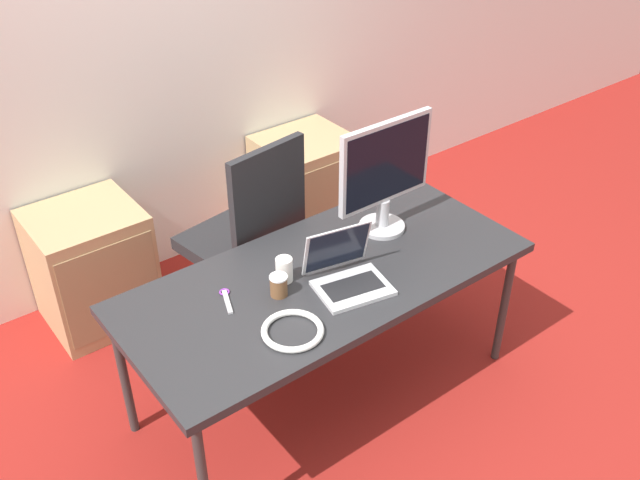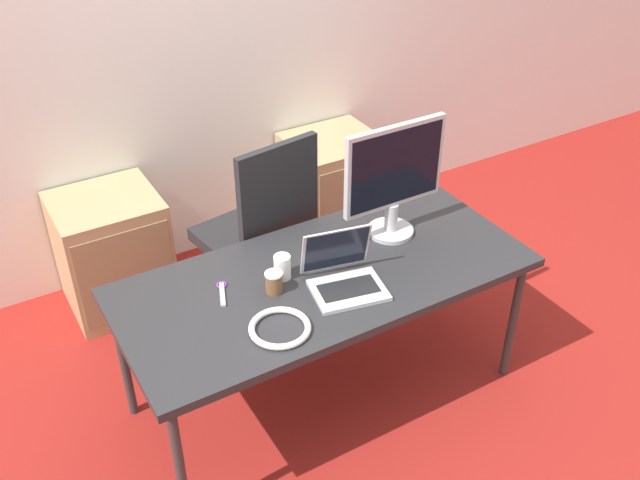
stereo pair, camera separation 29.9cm
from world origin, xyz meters
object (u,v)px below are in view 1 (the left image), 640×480
at_px(office_chair, 247,256).
at_px(monitor, 385,174).
at_px(laptop_center, 347,274).
at_px(cabinet_left, 93,267).
at_px(cable_coil, 293,331).
at_px(cabinet_right, 307,186).
at_px(coffee_cup_white, 284,270).
at_px(coffee_cup_brown, 279,285).

distance_m(office_chair, monitor, 0.90).
bearing_deg(monitor, laptop_center, -149.90).
bearing_deg(cabinet_left, cable_coil, -78.57).
relative_size(cabinet_right, monitor, 1.20).
bearing_deg(cable_coil, coffee_cup_white, 60.17).
bearing_deg(monitor, cabinet_right, 71.96).
bearing_deg(coffee_cup_brown, cable_coil, -112.43).
relative_size(cabinet_right, coffee_cup_brown, 6.95).
bearing_deg(coffee_cup_white, cabinet_right, 49.95).
xyz_separation_m(office_chair, coffee_cup_brown, (-0.25, -0.67, 0.33)).
height_order(cabinet_left, coffee_cup_brown, coffee_cup_brown).
relative_size(cabinet_right, cable_coil, 2.69).
bearing_deg(cabinet_right, laptop_center, -119.90).
xyz_separation_m(laptop_center, monitor, (0.40, 0.23, 0.24)).
bearing_deg(office_chair, laptop_center, -88.54).
height_order(laptop_center, coffee_cup_white, laptop_center).
distance_m(cabinet_right, coffee_cup_white, 1.53).
distance_m(cabinet_right, monitor, 1.31).
height_order(cabinet_left, cabinet_right, same).
bearing_deg(coffee_cup_brown, monitor, 10.00).
bearing_deg(office_chair, coffee_cup_white, -106.14).
relative_size(office_chair, cabinet_left, 1.69).
bearing_deg(cabinet_right, cabinet_left, 180.00).
distance_m(cabinet_right, cable_coil, 1.85).
xyz_separation_m(coffee_cup_brown, cable_coil, (-0.09, -0.23, -0.03)).
xyz_separation_m(office_chair, laptop_center, (0.02, -0.78, 0.34)).
height_order(office_chair, coffee_cup_brown, office_chair).
xyz_separation_m(office_chair, cabinet_left, (-0.63, 0.52, -0.10)).
bearing_deg(monitor, cable_coil, -155.67).
xyz_separation_m(cabinet_left, coffee_cup_brown, (0.38, -1.19, 0.43)).
xyz_separation_m(cabinet_right, coffee_cup_brown, (-1.02, -1.19, 0.43)).
bearing_deg(cabinet_left, coffee_cup_white, -67.93).
xyz_separation_m(cabinet_left, monitor, (1.05, -1.07, 0.67)).
bearing_deg(cabinet_left, laptop_center, -63.54).
bearing_deg(coffee_cup_white, office_chair, 73.86).
bearing_deg(cabinet_left, coffee_cup_brown, -72.28).
distance_m(office_chair, coffee_cup_white, 0.71).
bearing_deg(laptop_center, cable_coil, -162.71).
distance_m(cabinet_left, coffee_cup_white, 1.29).
relative_size(office_chair, monitor, 2.03).
distance_m(office_chair, cabinet_right, 0.94).
bearing_deg(laptop_center, cabinet_left, 116.46).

